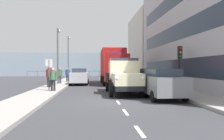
% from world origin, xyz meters
% --- Properties ---
extents(ground_plane, '(80.00, 80.00, 0.00)m').
position_xyz_m(ground_plane, '(0.00, -10.58, 0.00)').
color(ground_plane, '#38383D').
extents(sidewalk_left, '(2.17, 41.12, 0.15)m').
position_xyz_m(sidewalk_left, '(-4.72, -10.58, 0.07)').
color(sidewalk_left, '#9E9993').
rests_on(sidewalk_left, ground_plane).
extents(sidewalk_right, '(2.17, 41.12, 0.15)m').
position_xyz_m(sidewalk_right, '(4.72, -10.58, 0.07)').
color(sidewalk_right, '#9E9993').
rests_on(sidewalk_right, ground_plane).
extents(road_centreline_markings, '(0.12, 36.15, 0.01)m').
position_xyz_m(road_centreline_markings, '(0.00, -9.87, 0.00)').
color(road_centreline_markings, silver).
rests_on(road_centreline_markings, ground_plane).
extents(building_terrace, '(7.97, 21.61, 12.71)m').
position_xyz_m(building_terrace, '(-9.77, -6.52, 6.35)').
color(building_terrace, '#B7B2B7').
rests_on(building_terrace, ground_plane).
extents(building_far_block, '(7.96, 12.11, 10.75)m').
position_xyz_m(building_far_block, '(-9.78, -23.97, 5.38)').
color(building_far_block, beige).
rests_on(building_far_block, ground_plane).
extents(sea_horizon, '(80.00, 0.80, 5.00)m').
position_xyz_m(sea_horizon, '(0.00, -34.14, 2.50)').
color(sea_horizon, '#8C9EAD').
rests_on(sea_horizon, ground_plane).
extents(seawall_railing, '(28.08, 0.08, 1.20)m').
position_xyz_m(seawall_railing, '(-0.00, -30.54, 0.92)').
color(seawall_railing, '#4C5156').
rests_on(seawall_railing, ground_plane).
extents(truck_vintage_cream, '(2.17, 5.64, 2.43)m').
position_xyz_m(truck_vintage_cream, '(-0.78, -2.83, 1.18)').
color(truck_vintage_cream, black).
rests_on(truck_vintage_cream, ground_plane).
extents(lorry_cargo_red, '(2.58, 8.20, 3.87)m').
position_xyz_m(lorry_cargo_red, '(-0.97, -11.90, 2.08)').
color(lorry_cargo_red, red).
rests_on(lorry_cargo_red, ground_plane).
extents(car_grey_kerbside_near, '(1.91, 4.29, 1.72)m').
position_xyz_m(car_grey_kerbside_near, '(-2.68, -0.79, 0.90)').
color(car_grey_kerbside_near, slate).
rests_on(car_grey_kerbside_near, ground_plane).
extents(car_black_kerbside_1, '(1.90, 4.27, 1.72)m').
position_xyz_m(car_black_kerbside_1, '(-2.68, -5.91, 0.90)').
color(car_black_kerbside_1, black).
rests_on(car_black_kerbside_1, ground_plane).
extents(car_navy_kerbside_2, '(1.84, 4.50, 1.72)m').
position_xyz_m(car_navy_kerbside_2, '(-2.68, -11.04, 0.90)').
color(car_navy_kerbside_2, navy).
rests_on(car_navy_kerbside_2, ground_plane).
extents(car_silver_oppositeside_0, '(1.85, 4.28, 1.72)m').
position_xyz_m(car_silver_oppositeside_0, '(2.68, -11.24, 0.90)').
color(car_silver_oppositeside_0, '#B7BABF').
rests_on(car_silver_oppositeside_0, ground_plane).
extents(pedestrian_by_lamp, '(0.53, 0.34, 1.62)m').
position_xyz_m(pedestrian_by_lamp, '(4.11, -4.03, 1.10)').
color(pedestrian_by_lamp, black).
rests_on(pedestrian_by_lamp, sidewalk_right).
extents(pedestrian_in_dark_coat, '(0.53, 0.34, 1.79)m').
position_xyz_m(pedestrian_in_dark_coat, '(4.96, -6.87, 1.21)').
color(pedestrian_in_dark_coat, black).
rests_on(pedestrian_in_dark_coat, sidewalk_right).
extents(pedestrian_with_bag, '(0.53, 0.34, 1.80)m').
position_xyz_m(pedestrian_with_bag, '(5.17, -8.91, 1.21)').
color(pedestrian_with_bag, black).
rests_on(pedestrian_with_bag, sidewalk_right).
extents(pedestrian_couple_a, '(0.53, 0.34, 1.65)m').
position_xyz_m(pedestrian_couple_a, '(4.73, -11.09, 1.12)').
color(pedestrian_couple_a, '#383342').
rests_on(pedestrian_couple_a, sidewalk_right).
extents(pedestrian_couple_b, '(0.53, 0.34, 1.63)m').
position_xyz_m(pedestrian_couple_b, '(4.25, -13.83, 1.10)').
color(pedestrian_couple_b, black).
rests_on(pedestrian_couple_b, sidewalk_right).
extents(traffic_light_near, '(0.28, 0.41, 3.20)m').
position_xyz_m(traffic_light_near, '(-5.00, -3.51, 2.47)').
color(traffic_light_near, black).
rests_on(traffic_light_near, sidewalk_left).
extents(lamp_post_promenade, '(0.32, 1.14, 5.70)m').
position_xyz_m(lamp_post_promenade, '(4.86, -10.79, 3.60)').
color(lamp_post_promenade, '#59595B').
rests_on(lamp_post_promenade, sidewalk_right).
extents(lamp_post_far, '(0.32, 1.14, 6.30)m').
position_xyz_m(lamp_post_far, '(4.87, -20.01, 3.92)').
color(lamp_post_far, '#59595B').
rests_on(lamp_post_far, sidewalk_right).
extents(street_sign, '(0.50, 0.07, 2.25)m').
position_xyz_m(street_sign, '(4.43, -4.23, 1.68)').
color(street_sign, '#4C4C4C').
rests_on(street_sign, sidewalk_right).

